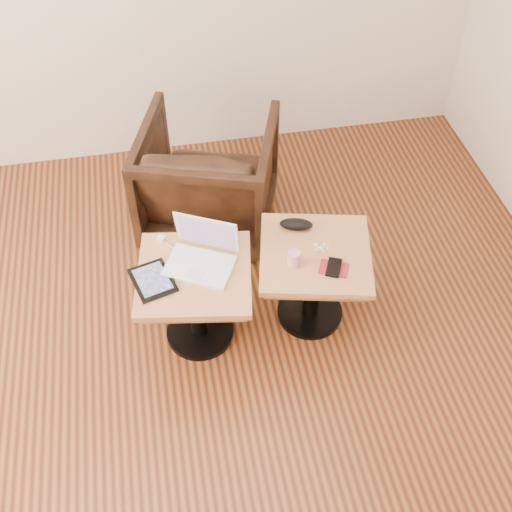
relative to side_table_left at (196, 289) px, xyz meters
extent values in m
cube|color=#421C0E|center=(-0.21, -0.60, -0.37)|extent=(4.50, 4.50, 0.01)
cylinder|color=black|center=(0.00, 0.00, -0.35)|extent=(0.35, 0.35, 0.03)
cylinder|color=black|center=(0.00, 0.00, -0.13)|extent=(0.09, 0.09, 0.43)
cube|color=brown|center=(0.00, 0.00, 0.07)|extent=(0.57, 0.57, 0.04)
cube|color=#B7794F|center=(0.00, 0.00, 0.11)|extent=(0.62, 0.62, 0.03)
cylinder|color=black|center=(0.60, 0.02, -0.35)|extent=(0.35, 0.35, 0.03)
cylinder|color=black|center=(0.60, 0.02, -0.13)|extent=(0.09, 0.09, 0.43)
cube|color=brown|center=(0.60, 0.02, 0.07)|extent=(0.59, 0.59, 0.04)
cube|color=#B7794F|center=(0.60, 0.02, 0.11)|extent=(0.64, 0.64, 0.03)
cube|color=white|center=(0.03, 0.02, 0.13)|extent=(0.38, 0.34, 0.02)
cube|color=silver|center=(0.04, 0.05, 0.14)|extent=(0.28, 0.21, 0.00)
cube|color=silver|center=(0.00, -0.03, 0.14)|extent=(0.10, 0.09, 0.00)
cube|color=white|center=(0.09, 0.13, 0.24)|extent=(0.30, 0.18, 0.21)
cube|color=maroon|center=(0.09, 0.13, 0.24)|extent=(0.26, 0.15, 0.17)
cube|color=black|center=(-0.20, -0.02, 0.13)|extent=(0.23, 0.26, 0.01)
cube|color=#191E38|center=(-0.20, -0.02, 0.14)|extent=(0.19, 0.22, 0.00)
cube|color=white|center=(-0.13, 0.24, 0.13)|extent=(0.05, 0.05, 0.02)
ellipsoid|color=black|center=(0.54, 0.20, 0.15)|extent=(0.18, 0.12, 0.05)
cylinder|color=#CB3360|center=(0.47, -0.04, 0.16)|extent=(0.07, 0.07, 0.08)
sphere|color=white|center=(0.63, 0.04, 0.13)|extent=(0.02, 0.02, 0.02)
sphere|color=white|center=(0.65, 0.05, 0.13)|extent=(0.02, 0.02, 0.02)
sphere|color=white|center=(0.61, 0.06, 0.13)|extent=(0.02, 0.02, 0.02)
sphere|color=white|center=(0.66, 0.03, 0.13)|extent=(0.02, 0.02, 0.02)
sphere|color=white|center=(0.61, 0.02, 0.13)|extent=(0.02, 0.02, 0.02)
sphere|color=white|center=(0.63, 0.01, 0.13)|extent=(0.02, 0.02, 0.02)
cylinder|color=white|center=(0.63, 0.04, 0.12)|extent=(0.08, 0.05, 0.00)
cube|color=maroon|center=(0.66, -0.11, 0.13)|extent=(0.16, 0.14, 0.01)
cube|color=black|center=(0.66, -0.11, 0.13)|extent=(0.11, 0.14, 0.01)
imported|color=black|center=(0.18, 0.85, -0.02)|extent=(0.94, 0.96, 0.69)
camera|label=1|loc=(-0.09, -2.05, 2.39)|focal=45.00mm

